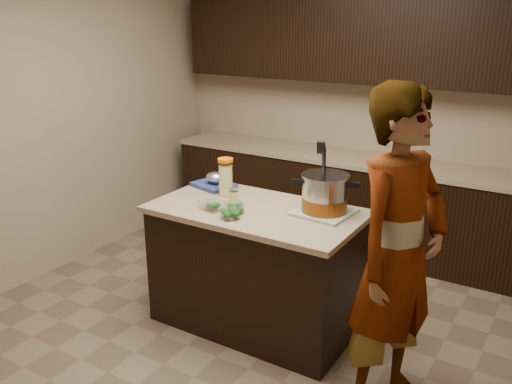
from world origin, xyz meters
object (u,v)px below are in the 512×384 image
island (256,267)px  person (398,257)px  lemonade_pitcher (226,178)px  stock_pot (325,196)px

island → person: size_ratio=0.78×
island → lemonade_pitcher: bearing=158.4°
island → stock_pot: size_ratio=3.18×
stock_pot → lemonade_pitcher: size_ratio=1.68×
island → person: bearing=-16.5°
island → stock_pot: 0.74m
island → lemonade_pitcher: lemonade_pitcher is taller
person → island: bearing=90.9°
lemonade_pitcher → person: person is taller
stock_pot → lemonade_pitcher: 0.79m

